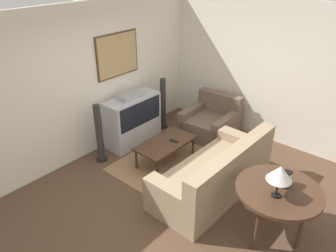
{
  "coord_description": "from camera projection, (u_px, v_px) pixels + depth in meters",
  "views": [
    {
      "loc": [
        -3.11,
        -2.46,
        3.37
      ],
      "look_at": [
        0.62,
        0.75,
        0.75
      ],
      "focal_mm": 35.0,
      "sensor_mm": 36.0,
      "label": 1
    }
  ],
  "objects": [
    {
      "name": "area_rug",
      "position": [
        171.0,
        161.0,
        5.95
      ],
      "size": [
        1.97,
        1.5,
        0.01
      ],
      "color": "#99704C",
      "rests_on": "ground_plane"
    },
    {
      "name": "mantel_clock",
      "position": [
        286.0,
        179.0,
        4.11
      ],
      "size": [
        0.15,
        0.1,
        0.2
      ],
      "color": "black",
      "rests_on": "console_table"
    },
    {
      "name": "couch",
      "position": [
        215.0,
        175.0,
        5.08
      ],
      "size": [
        2.13,
        0.96,
        0.9
      ],
      "rotation": [
        0.0,
        0.0,
        3.13
      ],
      "color": "#9E8466",
      "rests_on": "ground_plane"
    },
    {
      "name": "armchair",
      "position": [
        210.0,
        123.0,
        6.71
      ],
      "size": [
        1.0,
        1.0,
        0.82
      ],
      "rotation": [
        0.0,
        0.0,
        -1.52
      ],
      "color": "brown",
      "rests_on": "ground_plane"
    },
    {
      "name": "ground_plane",
      "position": [
        179.0,
        198.0,
        5.08
      ],
      "size": [
        12.0,
        12.0,
        0.0
      ],
      "primitive_type": "plane",
      "color": "brown"
    },
    {
      "name": "speaker_tower_right",
      "position": [
        163.0,
        105.0,
        6.9
      ],
      "size": [
        0.2,
        0.2,
        1.1
      ],
      "color": "black",
      "rests_on": "ground_plane"
    },
    {
      "name": "wall_back",
      "position": [
        85.0,
        84.0,
        5.68
      ],
      "size": [
        12.0,
        0.1,
        2.7
      ],
      "color": "silver",
      "rests_on": "ground_plane"
    },
    {
      "name": "speaker_tower_left",
      "position": [
        99.0,
        135.0,
        5.77
      ],
      "size": [
        0.2,
        0.2,
        1.1
      ],
      "color": "black",
      "rests_on": "ground_plane"
    },
    {
      "name": "remote",
      "position": [
        174.0,
        141.0,
        5.78
      ],
      "size": [
        0.07,
        0.16,
        0.02
      ],
      "color": "black",
      "rests_on": "coffee_table"
    },
    {
      "name": "coffee_table",
      "position": [
        166.0,
        144.0,
        5.78
      ],
      "size": [
        1.09,
        0.58,
        0.41
      ],
      "color": "#472D1E",
      "rests_on": "ground_plane"
    },
    {
      "name": "tv",
      "position": [
        133.0,
        120.0,
        6.37
      ],
      "size": [
        1.13,
        0.47,
        1.04
      ],
      "color": "#B7B7BC",
      "rests_on": "ground_plane"
    },
    {
      "name": "console_table",
      "position": [
        279.0,
        193.0,
        4.12
      ],
      "size": [
        1.08,
        1.08,
        0.75
      ],
      "color": "#472D1E",
      "rests_on": "ground_plane"
    },
    {
      "name": "wall_right",
      "position": [
        267.0,
        73.0,
        6.21
      ],
      "size": [
        0.06,
        12.0,
        2.7
      ],
      "color": "silver",
      "rests_on": "ground_plane"
    },
    {
      "name": "table_lamp",
      "position": [
        280.0,
        174.0,
        3.82
      ],
      "size": [
        0.3,
        0.3,
        0.43
      ],
      "color": "black",
      "rests_on": "console_table"
    }
  ]
}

